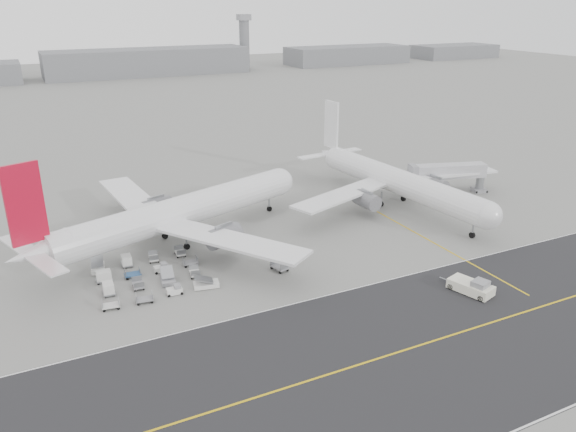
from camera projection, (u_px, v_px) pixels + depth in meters
name	position (u px, v px, depth m)	size (l,w,h in m)	color
ground	(295.00, 295.00, 80.39)	(700.00, 700.00, 0.00)	gray
taxiway	(400.00, 352.00, 67.41)	(220.00, 59.00, 0.03)	#262629
horizon_buildings	(131.00, 76.00, 310.26)	(520.00, 28.00, 28.00)	slate
control_tower	(244.00, 41.00, 337.39)	(7.00, 7.00, 31.25)	slate
airliner_a	(175.00, 214.00, 95.36)	(53.44, 52.46, 19.20)	white
airliner_b	(395.00, 180.00, 114.10)	(51.24, 52.02, 17.95)	white
pushback_tug	(472.00, 287.00, 80.65)	(4.68, 8.31, 2.35)	white
jet_bridge	(449.00, 173.00, 120.86)	(17.78, 8.35, 6.69)	gray
gse_cluster	(150.00, 279.00, 84.84)	(20.64, 19.91, 1.84)	gray
stray_dolly	(279.00, 270.00, 87.72)	(1.69, 2.74, 1.69)	silver
ground_crew_a	(490.00, 289.00, 80.02)	(0.72, 0.47, 1.96)	black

